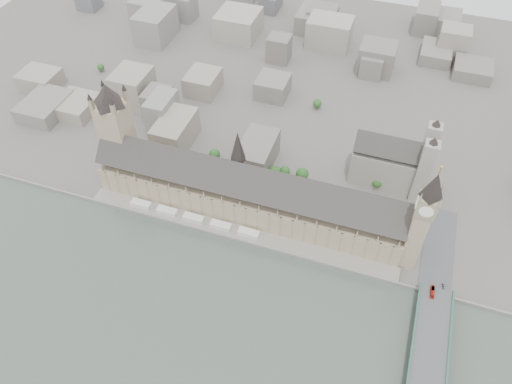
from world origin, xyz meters
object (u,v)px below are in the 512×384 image
(victoria_tower, at_px, (116,128))
(car_approach, at_px, (443,286))
(westminster_bridge, at_px, (425,381))
(palace_of_westminster, at_px, (248,193))
(elizabeth_tower, at_px, (423,216))
(red_bus_north, at_px, (432,292))
(westminster_abbey, at_px, (393,162))

(victoria_tower, xyz_separation_m, car_approach, (288.10, -39.14, -44.30))
(victoria_tower, bearing_deg, westminster_bridge, -21.78)
(palace_of_westminster, distance_m, elizabeth_tower, 142.94)
(elizabeth_tower, distance_m, victoria_tower, 260.64)
(red_bus_north, relative_size, car_approach, 2.38)
(westminster_abbey, bearing_deg, westminster_bridge, -74.36)
(elizabeth_tower, relative_size, red_bus_north, 9.97)
(westminster_bridge, bearing_deg, elizabeth_tower, 104.11)
(elizabeth_tower, bearing_deg, red_bus_north, -54.39)
(palace_of_westminster, relative_size, westminster_bridge, 0.82)
(car_approach, bearing_deg, red_bus_north, -146.86)
(victoria_tower, relative_size, westminster_abbey, 1.47)
(westminster_abbey, bearing_deg, victoria_tower, -163.50)
(victoria_tower, distance_m, westminster_abbey, 244.79)
(victoria_tower, distance_m, red_bus_north, 288.04)
(westminster_bridge, bearing_deg, palace_of_westminster, 146.51)
(victoria_tower, bearing_deg, westminster_abbey, 16.50)
(elizabeth_tower, distance_m, red_bus_north, 58.53)
(victoria_tower, height_order, car_approach, victoria_tower)
(red_bus_north, bearing_deg, car_approach, 45.57)
(westminster_abbey, bearing_deg, elizabeth_tower, -72.71)
(palace_of_westminster, xyz_separation_m, car_approach, (166.10, -32.84, -11.80))
(palace_of_westminster, distance_m, red_bus_north, 164.34)
(palace_of_westminster, distance_m, westminster_abbey, 134.09)
(westminster_bridge, bearing_deg, westminster_abbey, 105.64)
(westminster_bridge, relative_size, red_bus_north, 30.13)
(palace_of_westminster, xyz_separation_m, westminster_bridge, (162.00, -107.20, -17.58))
(red_bus_north, distance_m, car_approach, 10.80)
(westminster_bridge, distance_m, car_approach, 74.70)
(westminster_bridge, height_order, red_bus_north, red_bus_north)
(westminster_bridge, bearing_deg, victoria_tower, 158.22)
(palace_of_westminster, relative_size, red_bus_north, 24.57)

